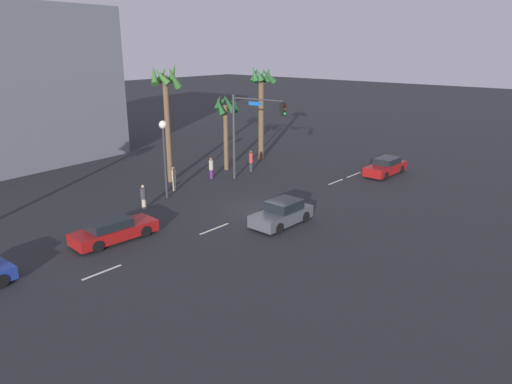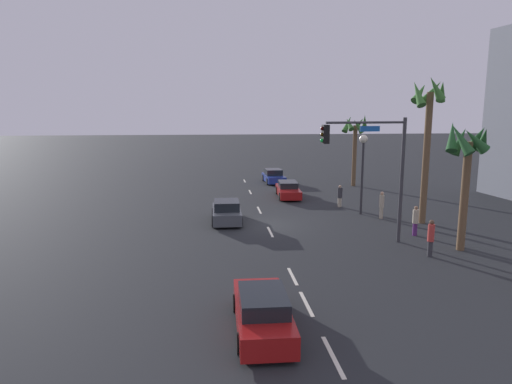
# 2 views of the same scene
# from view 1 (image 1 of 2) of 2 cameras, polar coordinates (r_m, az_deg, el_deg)

# --- Properties ---
(ground_plane) EXTENTS (220.00, 220.00, 0.00)m
(ground_plane) POSITION_cam_1_polar(r_m,az_deg,el_deg) (30.88, 0.51, -2.32)
(ground_plane) COLOR #232628
(lane_stripe_1) EXTENTS (2.09, 0.14, 0.01)m
(lane_stripe_1) POSITION_cam_1_polar(r_m,az_deg,el_deg) (24.00, -18.03, -9.16)
(lane_stripe_1) COLOR silver
(lane_stripe_1) RESTS_ON ground_plane
(lane_stripe_2) EXTENTS (2.32, 0.14, 0.01)m
(lane_stripe_2) POSITION_cam_1_polar(r_m,az_deg,el_deg) (28.06, -5.02, -4.43)
(lane_stripe_2) COLOR silver
(lane_stripe_2) RESTS_ON ground_plane
(lane_stripe_3) EXTENTS (2.29, 0.14, 0.01)m
(lane_stripe_3) POSITION_cam_1_polar(r_m,az_deg,el_deg) (32.23, 2.65, -1.48)
(lane_stripe_3) COLOR silver
(lane_stripe_3) RESTS_ON ground_plane
(lane_stripe_4) EXTENTS (2.09, 0.14, 0.01)m
(lane_stripe_4) POSITION_cam_1_polar(r_m,az_deg,el_deg) (38.01, 9.57, 1.21)
(lane_stripe_4) COLOR silver
(lane_stripe_4) RESTS_ON ground_plane
(lane_stripe_5) EXTENTS (2.22, 0.14, 0.01)m
(lane_stripe_5) POSITION_cam_1_polar(r_m,az_deg,el_deg) (40.38, 11.70, 2.04)
(lane_stripe_5) COLOR silver
(lane_stripe_5) RESTS_ON ground_plane
(lane_stripe_6) EXTENTS (2.33, 0.14, 0.01)m
(lane_stripe_6) POSITION_cam_1_polar(r_m,az_deg,el_deg) (43.54, 14.12, 2.97)
(lane_stripe_6) COLOR silver
(lane_stripe_6) RESTS_ON ground_plane
(car_1) EXTENTS (4.62, 1.85, 1.39)m
(car_1) POSITION_cam_1_polar(r_m,az_deg,el_deg) (41.02, 15.33, 2.94)
(car_1) COLOR maroon
(car_1) RESTS_ON ground_plane
(car_2) EXTENTS (4.13, 1.93, 1.43)m
(car_2) POSITION_cam_1_polar(r_m,az_deg,el_deg) (28.56, 3.15, -2.60)
(car_2) COLOR #474C51
(car_2) RESTS_ON ground_plane
(car_3) EXTENTS (4.77, 1.99, 1.27)m
(car_3) POSITION_cam_1_polar(r_m,az_deg,el_deg) (27.29, -16.78, -4.44)
(car_3) COLOR maroon
(car_3) RESTS_ON ground_plane
(traffic_signal) EXTENTS (0.86, 4.74, 6.73)m
(traffic_signal) POSITION_cam_1_polar(r_m,az_deg,el_deg) (36.61, -0.77, 8.09)
(traffic_signal) COLOR #38383D
(traffic_signal) RESTS_ON ground_plane
(streetlamp) EXTENTS (0.56, 0.56, 5.48)m
(streetlamp) POSITION_cam_1_polar(r_m,az_deg,el_deg) (33.22, -11.00, 5.74)
(streetlamp) COLOR #2D2D33
(streetlamp) RESTS_ON ground_plane
(pedestrian_0) EXTENTS (0.44, 0.44, 1.85)m
(pedestrian_0) POSITION_cam_1_polar(r_m,az_deg,el_deg) (40.35, -0.61, 3.84)
(pedestrian_0) COLOR #333338
(pedestrian_0) RESTS_ON ground_plane
(pedestrian_1) EXTENTS (0.45, 0.45, 1.64)m
(pedestrian_1) POSITION_cam_1_polar(r_m,az_deg,el_deg) (31.92, -13.38, -0.53)
(pedestrian_1) COLOR #B2A58C
(pedestrian_1) RESTS_ON ground_plane
(pedestrian_2) EXTENTS (0.35, 0.35, 1.83)m
(pedestrian_2) POSITION_cam_1_polar(r_m,az_deg,el_deg) (35.46, -9.84, 1.67)
(pedestrian_2) COLOR #B2A58C
(pedestrian_2) RESTS_ON ground_plane
(pedestrian_3) EXTENTS (0.45, 0.45, 1.73)m
(pedestrian_3) POSITION_cam_1_polar(r_m,az_deg,el_deg) (38.41, -5.41, 2.95)
(pedestrian_3) COLOR #59266B
(pedestrian_3) RESTS_ON ground_plane
(palm_tree_0) EXTENTS (2.20, 2.35, 8.64)m
(palm_tree_0) POSITION_cam_1_polar(r_m,az_deg,el_deg) (44.15, 0.67, 11.87)
(palm_tree_0) COLOR brown
(palm_tree_0) RESTS_ON ground_plane
(palm_tree_1) EXTENTS (2.33, 2.39, 9.15)m
(palm_tree_1) POSITION_cam_1_polar(r_m,az_deg,el_deg) (36.90, -10.75, 11.19)
(palm_tree_1) COLOR brown
(palm_tree_1) RESTS_ON ground_plane
(palm_tree_3) EXTENTS (2.27, 2.41, 6.63)m
(palm_tree_3) POSITION_cam_1_polar(r_m,az_deg,el_deg) (40.36, -3.60, 9.56)
(palm_tree_3) COLOR brown
(palm_tree_3) RESTS_ON ground_plane
(building_1) EXTENTS (16.09, 17.22, 13.78)m
(building_1) POSITION_cam_1_polar(r_m,az_deg,el_deg) (51.29, -27.80, 11.44)
(building_1) COLOR slate
(building_1) RESTS_ON ground_plane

